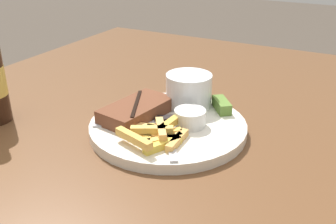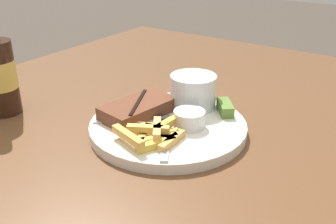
{
  "view_description": "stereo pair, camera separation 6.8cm",
  "coord_description": "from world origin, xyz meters",
  "views": [
    {
      "loc": [
        -0.54,
        -0.29,
        1.05
      ],
      "look_at": [
        0.0,
        0.0,
        0.77
      ],
      "focal_mm": 42.0,
      "sensor_mm": 36.0,
      "label": 1
    },
    {
      "loc": [
        -0.51,
        -0.35,
        1.05
      ],
      "look_at": [
        0.0,
        0.0,
        0.77
      ],
      "focal_mm": 42.0,
      "sensor_mm": 36.0,
      "label": 2
    }
  ],
  "objects": [
    {
      "name": "steak_portion",
      "position": [
        -0.01,
        0.06,
        0.76
      ],
      "size": [
        0.15,
        0.09,
        0.03
      ],
      "color": "brown",
      "rests_on": "dinner_plate"
    },
    {
      "name": "fork_utensil",
      "position": [
        -0.06,
        -0.04,
        0.75
      ],
      "size": [
        0.12,
        0.08,
        0.0
      ],
      "rotation": [
        0.0,
        0.0,
        6.83
      ],
      "color": "#B7B7BC",
      "rests_on": "dinner_plate"
    },
    {
      "name": "dinner_plate",
      "position": [
        0.0,
        0.0,
        0.74
      ],
      "size": [
        0.27,
        0.27,
        0.02
      ],
      "color": "silver",
      "rests_on": "dining_table"
    },
    {
      "name": "knife_utensil",
      "position": [
        -0.01,
        0.03,
        0.75
      ],
      "size": [
        0.11,
        0.14,
        0.01
      ],
      "rotation": [
        0.0,
        0.0,
        2.19
      ],
      "color": "#B7B7BC",
      "rests_on": "dinner_plate"
    },
    {
      "name": "dining_table",
      "position": [
        0.0,
        0.0,
        0.65
      ],
      "size": [
        1.26,
        1.09,
        0.73
      ],
      "color": "brown",
      "rests_on": "ground_plane"
    },
    {
      "name": "fries_pile",
      "position": [
        -0.07,
        -0.01,
        0.76
      ],
      "size": [
        0.11,
        0.1,
        0.02
      ],
      "color": "gold",
      "rests_on": "dinner_plate"
    },
    {
      "name": "coleslaw_cup",
      "position": [
        0.08,
        -0.0,
        0.78
      ],
      "size": [
        0.09,
        0.09,
        0.06
      ],
      "color": "white",
      "rests_on": "dinner_plate"
    },
    {
      "name": "dipping_sauce_cup",
      "position": [
        0.01,
        -0.04,
        0.76
      ],
      "size": [
        0.05,
        0.05,
        0.03
      ],
      "color": "silver",
      "rests_on": "dinner_plate"
    },
    {
      "name": "pickle_spear",
      "position": [
        0.09,
        -0.06,
        0.76
      ],
      "size": [
        0.06,
        0.05,
        0.02
      ],
      "color": "#567A2D",
      "rests_on": "dinner_plate"
    }
  ]
}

